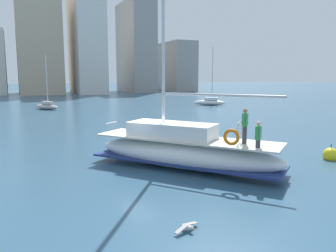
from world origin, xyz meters
TOP-DOWN VIEW (x-y plane):
  - ground_plane at (0.00, 0.00)m, footprint 400.00×400.00m
  - main_sailboat at (1.20, -1.76)m, footprint 7.77×9.06m
  - moored_sloop_far at (21.18, 28.13)m, footprint 4.61×4.05m
  - moored_catamaran at (-2.35, 31.68)m, footprint 3.29×4.18m
  - seagull at (-1.81, -7.81)m, footprint 0.93×0.53m
  - mooring_buoy at (9.16, -3.61)m, footprint 0.80×0.80m
  - waterfront_buildings at (-0.16, 75.29)m, footprint 85.09×20.41m

SIDE VIEW (x-z plane):
  - ground_plane at x=0.00m, z-range 0.00..0.00m
  - seagull at x=-1.81m, z-range 0.05..0.21m
  - mooring_buoy at x=9.16m, z-range -0.26..0.74m
  - moored_catamaran at x=-2.35m, z-range -3.15..4.17m
  - moored_sloop_far at x=21.18m, z-range -3.81..4.96m
  - main_sailboat at x=1.20m, z-range -5.89..7.71m
  - waterfront_buildings at x=-0.16m, z-range -1.83..25.12m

